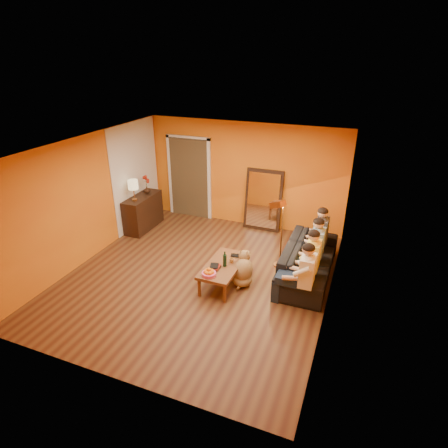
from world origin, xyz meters
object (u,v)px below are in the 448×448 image
at_px(sofa, 308,260).
at_px(person_mid_right, 317,247).
at_px(table_lamp, 134,190).
at_px(laptop, 238,257).
at_px(floor_lamp, 281,235).
at_px(dog, 244,268).
at_px(tumbler, 231,261).
at_px(wine_bottle, 225,259).
at_px(mirror_frame, 263,200).
at_px(coffee_table, 223,274).
at_px(vase, 147,190).
at_px(person_far_right, 321,235).
at_px(person_far_left, 307,276).
at_px(person_mid_left, 312,260).
at_px(sideboard, 143,212).

height_order(sofa, person_mid_right, person_mid_right).
distance_m(table_lamp, laptop, 3.18).
distance_m(sofa, floor_lamp, 0.72).
relative_size(dog, tumbler, 7.48).
xyz_separation_m(person_mid_right, tumbler, (-1.46, -0.87, -0.15)).
bearing_deg(tumbler, wine_bottle, -112.38).
height_order(mirror_frame, coffee_table, mirror_frame).
bearing_deg(person_mid_right, dog, -144.99).
xyz_separation_m(coffee_table, tumbler, (0.12, 0.12, 0.25)).
xyz_separation_m(tumbler, laptop, (0.06, 0.23, -0.03)).
bearing_deg(table_lamp, mirror_frame, 26.32).
relative_size(coffee_table, tumbler, 13.54).
height_order(sofa, vase, vase).
bearing_deg(dog, person_mid_right, 48.46).
height_order(tumbler, laptop, tumbler).
xyz_separation_m(person_far_right, tumbler, (-1.46, -1.42, -0.15)).
distance_m(floor_lamp, person_mid_right, 0.73).
xyz_separation_m(mirror_frame, person_far_right, (1.58, -1.12, -0.15)).
height_order(dog, person_far_right, person_far_right).
relative_size(person_far_left, vase, 7.16).
bearing_deg(person_far_left, laptop, 161.91).
distance_m(dog, tumbler, 0.27).
xyz_separation_m(mirror_frame, wine_bottle, (0.05, -2.71, -0.18)).
bearing_deg(person_far_left, coffee_table, 176.08).
bearing_deg(sofa, floor_lamp, 77.76).
height_order(person_far_right, wine_bottle, person_far_right).
bearing_deg(mirror_frame, person_mid_left, -54.59).
height_order(person_far_right, tumbler, person_far_right).
distance_m(mirror_frame, person_far_left, 3.19).
bearing_deg(person_mid_left, laptop, -176.27).
distance_m(wine_bottle, tumbler, 0.22).
xyz_separation_m(coffee_table, person_mid_left, (1.58, 0.44, 0.40)).
bearing_deg(coffee_table, table_lamp, 155.91).
bearing_deg(tumbler, person_mid_left, 12.38).
relative_size(dog, vase, 3.96).
bearing_deg(sideboard, floor_lamp, -8.79).
distance_m(person_mid_left, person_far_right, 1.10).
bearing_deg(vase, person_mid_left, -17.68).
xyz_separation_m(sideboard, person_far_right, (4.37, -0.04, 0.18)).
xyz_separation_m(mirror_frame, dog, (0.36, -2.53, -0.42)).
relative_size(sideboard, laptop, 3.86).
height_order(mirror_frame, person_mid_right, mirror_frame).
relative_size(sideboard, person_mid_right, 0.97).
xyz_separation_m(mirror_frame, sofa, (1.45, -1.77, -0.43)).
distance_m(table_lamp, tumbler, 3.20).
bearing_deg(person_far_right, floor_lamp, -144.24).
bearing_deg(floor_lamp, coffee_table, -106.49).
height_order(person_mid_right, tumbler, person_mid_right).
distance_m(coffee_table, floor_lamp, 1.43).
xyz_separation_m(table_lamp, coffee_table, (2.79, -1.28, -0.90)).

